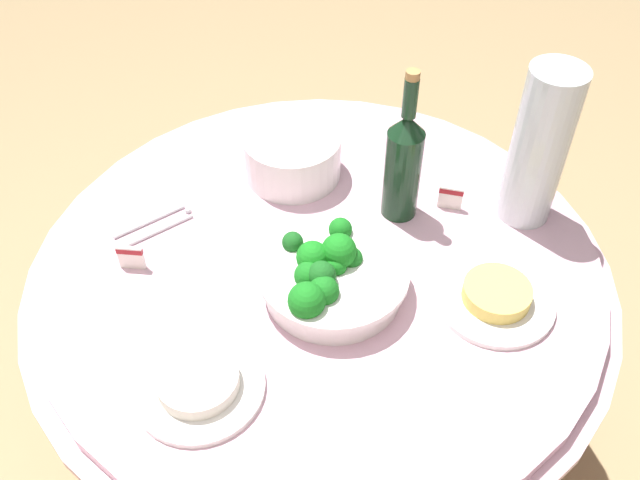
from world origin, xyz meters
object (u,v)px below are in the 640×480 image
at_px(food_plate_rice, 199,383).
at_px(wine_bottle, 403,163).
at_px(plate_stack, 293,156).
at_px(food_plate_noodles, 496,297).
at_px(label_placard_mid, 451,197).
at_px(broccoli_bowl, 330,276).
at_px(decorative_fruit_vase, 538,151).
at_px(serving_tongs, 157,225).
at_px(label_placard_front, 131,256).

bearing_deg(food_plate_rice, wine_bottle, -119.15).
height_order(wine_bottle, food_plate_rice, wine_bottle).
height_order(plate_stack, food_plate_noodles, plate_stack).
distance_m(plate_stack, label_placard_mid, 0.35).
distance_m(broccoli_bowl, food_plate_noodles, 0.31).
bearing_deg(broccoli_bowl, wine_bottle, -112.37).
bearing_deg(broccoli_bowl, decorative_fruit_vase, -140.55).
relative_size(food_plate_noodles, food_plate_rice, 1.00).
xyz_separation_m(plate_stack, food_plate_rice, (0.03, 0.57, -0.03)).
relative_size(broccoli_bowl, food_plate_noodles, 1.27).
bearing_deg(decorative_fruit_vase, food_plate_rice, 45.58).
relative_size(broccoli_bowl, serving_tongs, 1.91).
relative_size(wine_bottle, serving_tongs, 2.29).
height_order(broccoli_bowl, food_plate_noodles, broccoli_bowl).
distance_m(broccoli_bowl, label_placard_mid, 0.35).
relative_size(plate_stack, wine_bottle, 0.62).
relative_size(decorative_fruit_vase, food_plate_rice, 1.55).
relative_size(wine_bottle, food_plate_noodles, 1.53).
relative_size(food_plate_noodles, label_placard_front, 4.00).
bearing_deg(label_placard_front, broccoli_bowl, -178.52).
relative_size(broccoli_bowl, wine_bottle, 0.83).
bearing_deg(food_plate_noodles, broccoli_bowl, 5.90).
bearing_deg(plate_stack, food_plate_rice, 86.67).
distance_m(broccoli_bowl, food_plate_rice, 0.31).
xyz_separation_m(decorative_fruit_vase, food_plate_rice, (0.53, 0.54, -0.15)).
xyz_separation_m(serving_tongs, label_placard_front, (0.00, 0.12, 0.03)).
height_order(food_plate_rice, label_placard_front, label_placard_front).
relative_size(broccoli_bowl, food_plate_rice, 1.27).
bearing_deg(serving_tongs, wine_bottle, -163.83).
distance_m(wine_bottle, serving_tongs, 0.52).
distance_m(food_plate_noodles, label_placard_mid, 0.27).
bearing_deg(food_plate_noodles, plate_stack, -33.30).
distance_m(broccoli_bowl, decorative_fruit_vase, 0.48).
distance_m(wine_bottle, decorative_fruit_vase, 0.26).
bearing_deg(label_placard_front, food_plate_rice, 131.31).
height_order(food_plate_rice, label_placard_mid, label_placard_mid).
relative_size(broccoli_bowl, label_placard_front, 5.09).
height_order(plate_stack, serving_tongs, plate_stack).
height_order(wine_bottle, label_placard_mid, wine_bottle).
xyz_separation_m(decorative_fruit_vase, label_placard_front, (0.74, 0.30, -0.13)).
distance_m(broccoli_bowl, wine_bottle, 0.28).
distance_m(food_plate_rice, label_placard_front, 0.32).
height_order(wine_bottle, decorative_fruit_vase, decorative_fruit_vase).
height_order(food_plate_noodles, food_plate_rice, food_plate_noodles).
height_order(serving_tongs, label_placard_front, label_placard_front).
distance_m(plate_stack, label_placard_front, 0.41).
xyz_separation_m(wine_bottle, label_placard_mid, (-0.10, -0.03, -0.10)).
xyz_separation_m(decorative_fruit_vase, label_placard_mid, (0.15, 0.02, -0.13)).
relative_size(plate_stack, label_placard_mid, 3.82).
bearing_deg(label_placard_front, food_plate_noodles, -176.57).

